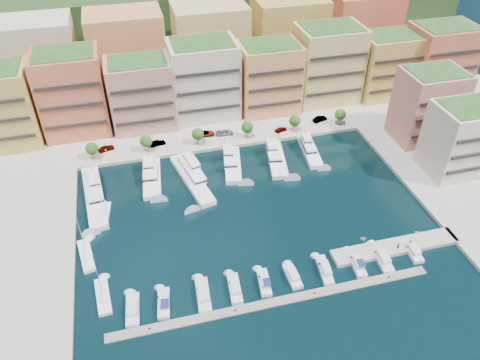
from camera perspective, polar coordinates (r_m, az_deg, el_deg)
The scene contains 60 objects.
ground at distance 124.55m, azimuth 1.39°, elevation -3.74°, with size 400.00×400.00×0.00m, color black.
north_quay at distance 174.43m, azimuth -4.20°, elevation 9.49°, with size 220.00×64.00×2.00m, color #9E998E.
east_quay at distance 145.79m, azimuth 26.50°, elevation -1.30°, with size 34.00×76.00×2.00m, color #9E998E.
hillside at distance 217.37m, azimuth -6.75°, elevation 15.29°, with size 240.00×40.00×58.00m, color #213716.
south_pontoon at distance 104.44m, azimuth 4.34°, elevation -14.66°, with size 72.00×2.20×0.35m, color gray.
finger_pier at distance 120.62m, azimuth 18.33°, elevation -7.90°, with size 32.00×5.00×2.00m, color #9E998E.
apartment_1 at distance 157.97m, azimuth -19.78°, elevation 9.95°, with size 20.00×16.50×26.80m.
apartment_2 at distance 156.10m, azimuth -11.96°, elevation 10.25°, with size 20.00×15.50×22.80m.
apartment_3 at distance 159.06m, azimuth -4.43°, elevation 12.12°, with size 22.00×16.50×25.80m.
apartment_4 at distance 162.58m, azimuth 3.53°, elevation 12.36°, with size 20.00×15.50×23.80m.
apartment_5 at distance 171.19m, azimuth 10.60°, elevation 13.71°, with size 22.00×16.50×26.80m.
apartment_6 at distance 180.31m, azimuth 17.36°, elevation 13.22°, with size 20.00×15.50×22.80m.
apartment_7 at distance 189.30m, azimuth 23.10°, elevation 13.41°, with size 22.00×16.50×24.80m.
apartment_east_a at distance 157.17m, azimuth 21.90°, elevation 8.44°, with size 18.00×14.50×22.80m.
apartment_east_b at distance 145.72m, azimuth 25.49°, elevation 4.55°, with size 18.00×14.50×20.80m.
backblock_0 at distance 178.71m, azimuth -23.28°, elevation 12.94°, with size 26.00×18.00×30.00m, color beige.
backblock_1 at distance 176.40m, azimuth -13.49°, elevation 14.66°, with size 26.00×18.00×30.00m, color #E18E54.
backblock_2 at distance 179.15m, azimuth -3.58°, elevation 15.97°, with size 26.00×18.00×30.00m, color #DCC574.
backblock_3 at distance 186.74m, azimuth 5.86°, elevation 16.79°, with size 26.00×18.00×30.00m, color gold.
backblock_4 at distance 198.62m, azimuth 14.43°, elevation 17.15°, with size 26.00×18.00×30.00m, color #C16940.
tree_0 at distance 146.11m, azimuth -17.62°, elevation 3.67°, with size 3.80×3.80×5.65m.
tree_1 at distance 145.49m, azimuth -11.39°, elevation 4.67°, with size 3.80×3.80×5.65m.
tree_2 at distance 146.62m, azimuth -5.17°, elevation 5.60°, with size 3.80×3.80×5.65m.
tree_3 at distance 149.46m, azimuth 0.90°, elevation 6.45°, with size 3.80×3.80×5.65m.
tree_4 at distance 153.92m, azimuth 6.70°, elevation 7.19°, with size 3.80×3.80×5.65m.
tree_5 at distance 159.87m, azimuth 12.14°, elevation 7.81°, with size 3.80×3.80×5.65m.
lamppost_0 at distance 144.36m, azimuth -15.98°, elevation 3.13°, with size 0.30×0.30×4.20m.
lamppost_1 at distance 144.27m, azimuth -8.90°, elevation 4.24°, with size 0.30×0.30×4.20m.
lamppost_2 at distance 146.42m, azimuth -1.90°, elevation 5.27°, with size 0.30×0.30×4.20m.
lamppost_3 at distance 150.69m, azimuth 4.82°, elevation 6.19°, with size 0.30×0.30×4.20m.
lamppost_4 at distance 156.93m, azimuth 11.10°, elevation 6.96°, with size 0.30×0.30×4.20m.
yacht_0 at distance 134.37m, azimuth -17.36°, elevation -1.50°, with size 7.00×27.37×7.30m.
yacht_1 at distance 136.86m, azimuth -10.72°, elevation 0.51°, with size 6.65×18.80×7.30m.
yacht_2 at distance 135.04m, azimuth -5.97°, elevation 0.53°, with size 9.42×25.42×7.30m.
yacht_3 at distance 139.62m, azimuth -0.97°, elevation 2.17°, with size 7.96×18.07×7.30m.
yacht_4 at distance 142.39m, azimuth 4.38°, elevation 2.79°, with size 8.11×19.26×7.30m.
yacht_5 at distance 146.74m, azimuth 8.48°, elevation 3.69°, with size 6.03×16.76×7.30m.
cruiser_0 at distance 104.83m, azimuth -12.95°, elevation -15.16°, with size 3.44×8.52×2.55m.
cruiser_1 at distance 104.60m, azimuth -9.28°, elevation -14.62°, with size 3.51×8.10×2.66m.
cruiser_2 at distance 104.96m, azimuth -4.50°, elevation -13.82°, with size 3.52×9.38×2.55m.
cruiser_3 at distance 105.78m, azimuth -0.63°, elevation -13.10°, with size 3.25×8.47×2.55m.
cruiser_4 at distance 106.97m, azimuth 2.97°, elevation -12.37°, with size 3.28×7.82×2.66m.
cruiser_5 at distance 108.61m, azimuth 6.44°, elevation -11.62°, with size 2.61×7.11×2.55m.
cruiser_6 at distance 110.93m, azimuth 10.28°, elevation -10.75°, with size 3.41×8.77×2.55m.
cruiser_7 at distance 113.83m, azimuth 14.04°, elevation -9.84°, with size 3.24×8.59×2.66m.
cruiser_8 at distance 116.55m, azimuth 16.91°, elevation -9.11°, with size 3.43×9.21×2.55m.
cruiser_9 at distance 120.39m, azimuth 20.31°, elevation -8.20°, with size 3.04×7.22×2.55m.
sailboat_0 at distance 108.84m, azimuth -16.34°, elevation -13.51°, with size 3.63×10.22×13.20m.
sailboat_1 at distance 118.19m, azimuth -18.20°, elevation -8.81°, with size 4.49×11.15×13.20m.
sailboat_2 at distance 128.31m, azimuth -16.20°, elevation -3.91°, with size 3.72×8.15×13.20m.
tender_3 at distance 126.10m, azimuth 20.79°, elevation -5.96°, with size 1.27×1.47×0.77m, color beige.
tender_1 at distance 120.34m, azimuth 14.79°, elevation -6.87°, with size 1.36×1.58×0.83m, color beige.
car_0 at distance 150.47m, azimuth -16.02°, elevation 3.76°, with size 2.03×5.04×1.72m, color gray.
car_1 at distance 149.31m, azimuth -9.99°, elevation 4.44°, with size 1.68×4.82×1.59m, color gray.
car_2 at distance 152.11m, azimuth -4.26°, elevation 5.66°, with size 2.77×6.02×1.67m, color gray.
car_3 at distance 152.35m, azimuth -1.93°, elevation 5.81°, with size 2.33×5.74×1.67m, color gray.
car_4 at distance 154.66m, azimuth 5.00°, elevation 6.16°, with size 1.69×4.21×1.43m, color gray.
car_5 at distance 161.89m, azimuth 9.72°, elevation 7.36°, with size 1.81×5.19×1.71m, color gray.
person_0 at distance 118.58m, azimuth 18.72°, elevation -7.60°, with size 0.72×0.47×1.98m, color #27294E.
person_1 at distance 120.47m, azimuth 20.01°, elevation -7.22°, with size 0.79×0.62×1.63m, color brown.
Camera 1 is at (-26.31, -89.26, 82.79)m, focal length 35.00 mm.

